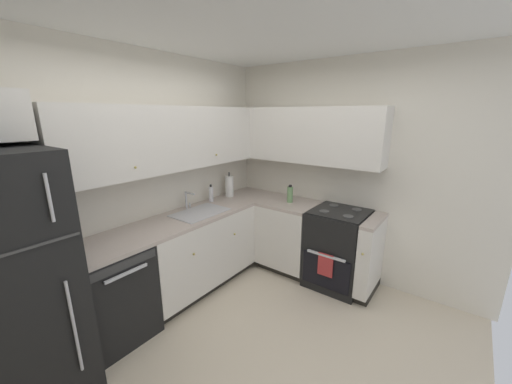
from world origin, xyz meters
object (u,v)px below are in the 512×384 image
soap_bottle (211,194)px  oil_bottle (290,194)px  paper_towel_roll (229,186)px  oven_range (338,248)px  dishwasher (111,293)px

soap_bottle → oil_bottle: size_ratio=0.99×
paper_towel_roll → oven_range: bearing=-79.6°
soap_bottle → oil_bottle: 1.00m
soap_bottle → oil_bottle: oil_bottle is taller
oil_bottle → paper_towel_roll: bearing=107.2°
dishwasher → soap_bottle: soap_bottle is taller
dishwasher → oil_bottle: oil_bottle is taller
oven_range → oil_bottle: 0.85m
soap_bottle → oven_range: bearing=-68.1°
dishwasher → oil_bottle: size_ratio=3.91×
soap_bottle → paper_towel_roll: 0.33m
oven_range → oil_bottle: oil_bottle is taller
dishwasher → paper_towel_roll: (1.78, 0.16, 0.61)m
paper_towel_roll → oil_bottle: (0.25, -0.79, -0.04)m
paper_towel_roll → soap_bottle: bearing=176.5°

